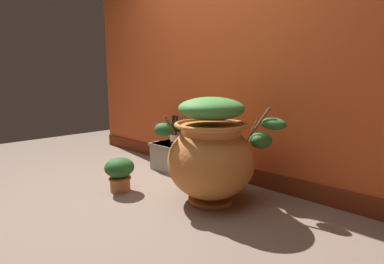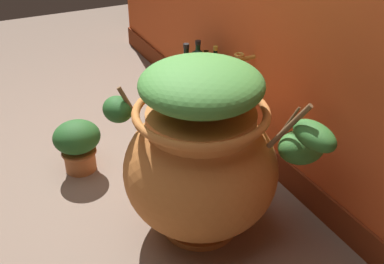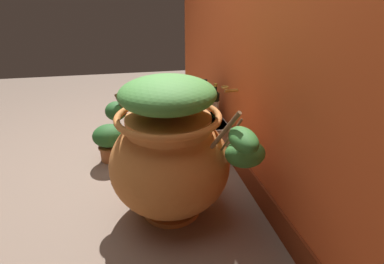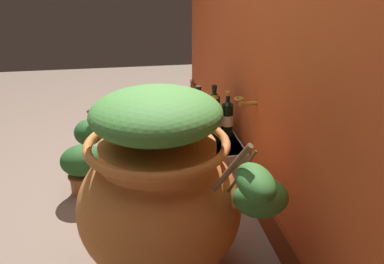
{
  "view_description": "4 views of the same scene",
  "coord_description": "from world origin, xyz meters",
  "px_view_note": "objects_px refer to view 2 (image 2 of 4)",
  "views": [
    {
      "loc": [
        1.85,
        -1.22,
        0.98
      ],
      "look_at": [
        -0.07,
        0.76,
        0.5
      ],
      "focal_mm": 26.87,
      "sensor_mm": 36.0,
      "label": 1
    },
    {
      "loc": [
        1.9,
        -0.28,
        1.59
      ],
      "look_at": [
        0.03,
        0.65,
        0.32
      ],
      "focal_mm": 43.08,
      "sensor_mm": 36.0,
      "label": 2
    },
    {
      "loc": [
        1.85,
        0.35,
        1.23
      ],
      "look_at": [
        0.05,
        0.73,
        0.38
      ],
      "focal_mm": 26.91,
      "sensor_mm": 36.0,
      "label": 3
    },
    {
      "loc": [
        1.82,
        0.42,
        1.32
      ],
      "look_at": [
        -0.08,
        0.74,
        0.48
      ],
      "focal_mm": 36.69,
      "sensor_mm": 36.0,
      "label": 4
    }
  ],
  "objects_px": {
    "wine_bottle_left": "(198,67)",
    "wine_bottle_middle": "(186,74)",
    "terracotta_urn": "(202,156)",
    "wine_bottle_back": "(206,77)",
    "potted_shrub": "(78,143)",
    "wine_bottle_right": "(215,72)"
  },
  "relations": [
    {
      "from": "wine_bottle_left",
      "to": "wine_bottle_right",
      "type": "xyz_separation_m",
      "value": [
        0.11,
        0.06,
        -0.0
      ]
    },
    {
      "from": "terracotta_urn",
      "to": "wine_bottle_back",
      "type": "distance_m",
      "value": 0.82
    },
    {
      "from": "terracotta_urn",
      "to": "wine_bottle_middle",
      "type": "height_order",
      "value": "terracotta_urn"
    },
    {
      "from": "wine_bottle_right",
      "to": "wine_bottle_back",
      "type": "relative_size",
      "value": 0.99
    },
    {
      "from": "wine_bottle_middle",
      "to": "potted_shrub",
      "type": "distance_m",
      "value": 0.76
    },
    {
      "from": "wine_bottle_back",
      "to": "potted_shrub",
      "type": "xyz_separation_m",
      "value": [
        -0.03,
        -0.8,
        -0.26
      ]
    },
    {
      "from": "wine_bottle_left",
      "to": "terracotta_urn",
      "type": "bearing_deg",
      "value": -26.07
    },
    {
      "from": "wine_bottle_left",
      "to": "wine_bottle_back",
      "type": "bearing_deg",
      "value": -10.28
    },
    {
      "from": "wine_bottle_left",
      "to": "wine_bottle_middle",
      "type": "xyz_separation_m",
      "value": [
        0.07,
        -0.12,
        0.01
      ]
    },
    {
      "from": "wine_bottle_left",
      "to": "wine_bottle_back",
      "type": "height_order",
      "value": "wine_bottle_left"
    },
    {
      "from": "terracotta_urn",
      "to": "wine_bottle_left",
      "type": "height_order",
      "value": "terracotta_urn"
    },
    {
      "from": "wine_bottle_back",
      "to": "terracotta_urn",
      "type": "bearing_deg",
      "value": -29.15
    },
    {
      "from": "wine_bottle_left",
      "to": "wine_bottle_middle",
      "type": "relative_size",
      "value": 0.93
    },
    {
      "from": "wine_bottle_right",
      "to": "wine_bottle_back",
      "type": "height_order",
      "value": "wine_bottle_back"
    },
    {
      "from": "potted_shrub",
      "to": "wine_bottle_right",
      "type": "bearing_deg",
      "value": 91.51
    },
    {
      "from": "wine_bottle_left",
      "to": "wine_bottle_right",
      "type": "distance_m",
      "value": 0.13
    },
    {
      "from": "wine_bottle_middle",
      "to": "terracotta_urn",
      "type": "bearing_deg",
      "value": -21.25
    },
    {
      "from": "wine_bottle_back",
      "to": "potted_shrub",
      "type": "height_order",
      "value": "wine_bottle_back"
    },
    {
      "from": "wine_bottle_back",
      "to": "potted_shrub",
      "type": "relative_size",
      "value": 0.96
    },
    {
      "from": "wine_bottle_left",
      "to": "wine_bottle_right",
      "type": "height_order",
      "value": "wine_bottle_left"
    },
    {
      "from": "terracotta_urn",
      "to": "wine_bottle_right",
      "type": "xyz_separation_m",
      "value": [
        -0.76,
        0.49,
        0.01
      ]
    },
    {
      "from": "wine_bottle_left",
      "to": "wine_bottle_middle",
      "type": "bearing_deg",
      "value": -57.56
    }
  ]
}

